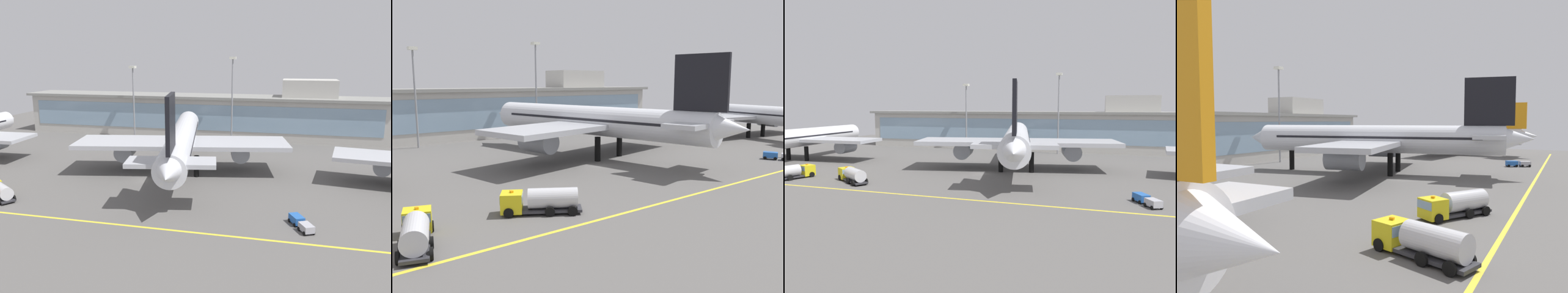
% 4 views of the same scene
% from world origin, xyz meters
% --- Properties ---
extents(ground_plane, '(180.00, 180.00, 0.00)m').
position_xyz_m(ground_plane, '(0.00, 0.00, 0.00)').
color(ground_plane, '#5B5956').
extents(taxiway_centreline_stripe, '(144.00, 0.50, 0.01)m').
position_xyz_m(taxiway_centreline_stripe, '(0.00, -22.00, 0.01)').
color(taxiway_centreline_stripe, yellow).
rests_on(taxiway_centreline_stripe, ground).
extents(terminal_building, '(116.52, 14.00, 18.27)m').
position_xyz_m(terminal_building, '(1.71, 50.50, 7.04)').
color(terminal_building, beige).
rests_on(terminal_building, ground).
extents(airliner_near_left, '(42.54, 52.14, 16.69)m').
position_xyz_m(airliner_near_left, '(-54.45, 6.78, 6.08)').
color(airliner_near_left, black).
rests_on(airliner_near_left, ground).
extents(airliner_near_right, '(47.61, 60.67, 19.18)m').
position_xyz_m(airliner_near_right, '(5.98, 7.96, 7.00)').
color(airliner_near_right, black).
rests_on(airliner_near_right, ground).
extents(fuel_tanker_truck, '(5.26, 9.35, 2.90)m').
position_xyz_m(fuel_tanker_truck, '(-35.16, -17.03, 1.51)').
color(fuel_tanker_truck, black).
rests_on(fuel_tanker_truck, ground).
extents(baggage_tug_near, '(3.92, 5.69, 1.40)m').
position_xyz_m(baggage_tug_near, '(31.26, -16.66, 0.79)').
color(baggage_tug_near, black).
rests_on(baggage_tug_near, ground).
extents(service_truck_far, '(8.94, 6.90, 2.90)m').
position_xyz_m(service_truck_far, '(-21.65, -16.02, 1.51)').
color(service_truck_far, black).
rests_on(service_truck_far, ground).
extents(apron_light_mast_west, '(1.80, 1.80, 25.03)m').
position_xyz_m(apron_light_mast_west, '(12.18, 40.24, 16.23)').
color(apron_light_mast_west, gray).
rests_on(apron_light_mast_west, ground).
extents(apron_light_mast_centre, '(1.80, 1.80, 22.33)m').
position_xyz_m(apron_light_mast_centre, '(-18.51, 40.91, 14.74)').
color(apron_light_mast_centre, gray).
rests_on(apron_light_mast_centre, ground).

